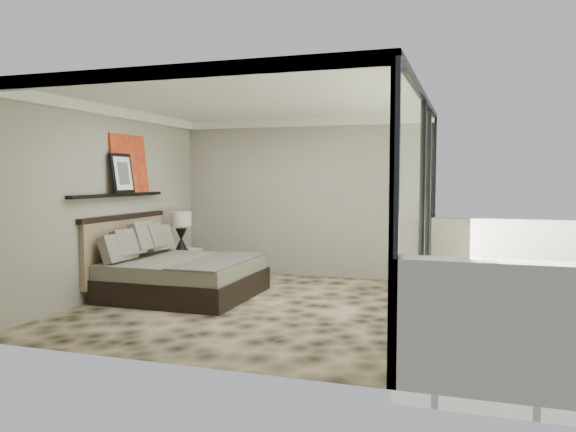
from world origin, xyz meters
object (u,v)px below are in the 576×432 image
(lounger, at_px, (480,300))
(table_lamp, at_px, (181,225))
(ottoman, at_px, (561,286))
(nightstand, at_px, (182,264))
(bed, at_px, (178,273))

(lounger, bearing_deg, table_lamp, 166.65)
(table_lamp, height_order, ottoman, table_lamp)
(ottoman, height_order, lounger, lounger)
(nightstand, relative_size, ottoman, 1.05)
(ottoman, xyz_separation_m, lounger, (-1.07, -0.96, -0.07))
(bed, height_order, table_lamp, table_lamp)
(lounger, bearing_deg, ottoman, 40.36)
(nightstand, distance_m, table_lamp, 0.67)
(table_lamp, distance_m, lounger, 5.05)
(nightstand, bearing_deg, table_lamp, -77.90)
(ottoman, bearing_deg, table_lamp, 179.30)
(bed, distance_m, ottoman, 5.47)
(nightstand, xyz_separation_m, table_lamp, (0.01, -0.04, 0.67))
(bed, xyz_separation_m, lounger, (4.28, 0.19, -0.15))
(nightstand, height_order, ottoman, nightstand)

